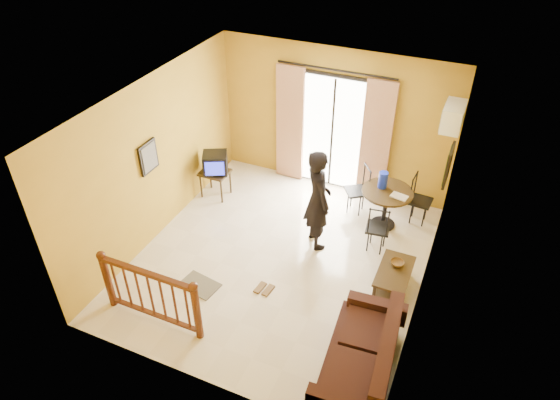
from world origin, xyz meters
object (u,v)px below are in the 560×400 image
at_px(television, 215,163).
at_px(standing_person, 318,200).
at_px(coffee_table, 394,277).
at_px(sofa, 364,360).
at_px(dining_table, 387,198).

relative_size(television, standing_person, 0.32).
xyz_separation_m(coffee_table, sofa, (0.00, -1.68, 0.05)).
bearing_deg(standing_person, sofa, 173.76).
bearing_deg(dining_table, television, -172.99).
bearing_deg(sofa, dining_table, 94.93).
bearing_deg(standing_person, television, 36.65).
bearing_deg(dining_table, coffee_table, -70.83).
bearing_deg(standing_person, dining_table, -84.37).
distance_m(television, dining_table, 3.22).
distance_m(dining_table, coffee_table, 1.64).
bearing_deg(television, coffee_table, -43.24).
xyz_separation_m(television, standing_person, (2.25, -0.55, 0.17)).
bearing_deg(coffee_table, dining_table, 109.17).
bearing_deg(television, sofa, -63.43).
bearing_deg(standing_person, coffee_table, -150.62).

